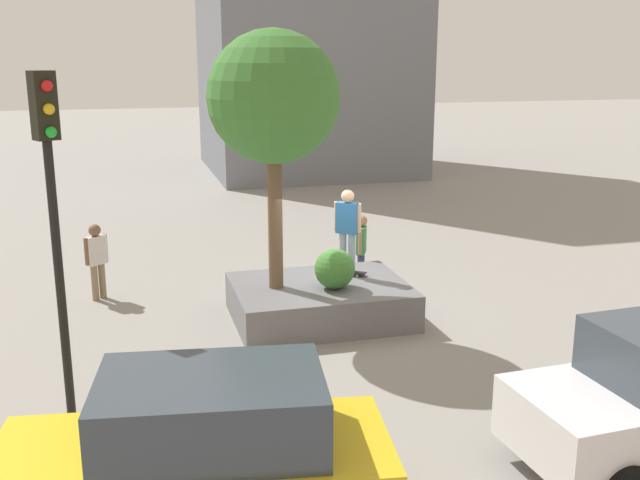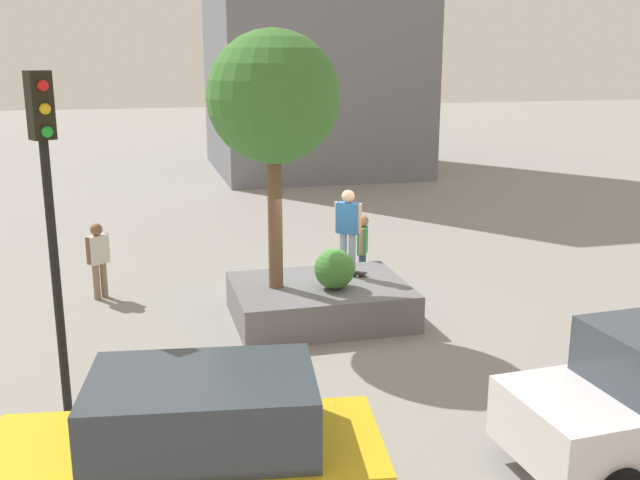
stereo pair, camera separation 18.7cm
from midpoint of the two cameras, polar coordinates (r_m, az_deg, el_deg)
The scene contains 10 objects.
ground_plane at distance 15.25m, azimuth 0.61°, elevation -5.56°, with size 120.00×120.00×0.00m, color gray.
planter_ledge at distance 14.73m, azimuth -0.36°, elevation -4.77°, with size 3.41×2.60×0.73m, color slate.
plaza_tree at distance 13.79m, azimuth -4.02°, elevation 10.85°, with size 2.47×2.47×4.90m.
boxwood_shrub at distance 14.25m, azimuth 0.76°, elevation -2.25°, with size 0.79×0.79×0.79m, color #3D7A33.
skateboard at distance 15.22m, azimuth 1.75°, elevation -2.49°, with size 0.76×0.65×0.07m.
skateboarder at distance 14.96m, azimuth 1.78°, elevation 1.19°, with size 0.48×0.43×1.71m.
taxi_cab at distance 8.23m, azimuth -10.00°, elevation -16.52°, with size 4.39×2.42×1.95m.
traffic_light_corner at distance 10.04m, azimuth -20.49°, elevation 2.94°, with size 0.36×0.37×4.97m.
pedestrian_crossing at distance 16.60m, azimuth 2.89°, elevation -0.44°, with size 0.36×0.52×1.66m.
bystander_watching at distance 16.45m, azimuth -17.21°, elevation -1.22°, with size 0.47×0.42×1.66m.
Camera 1 is at (3.99, 13.78, 5.17)m, focal length 41.36 mm.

